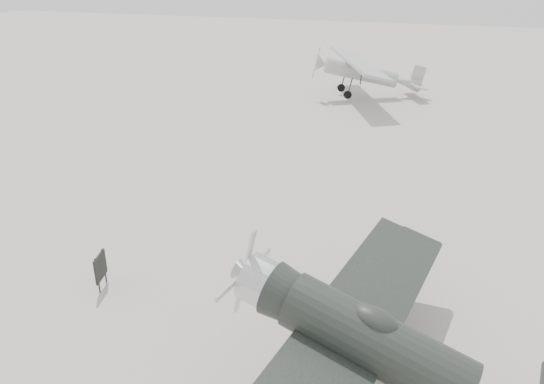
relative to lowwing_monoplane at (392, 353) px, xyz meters
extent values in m
plane|color=#A69E93|center=(-5.58, 4.64, -1.98)|extent=(160.00, 160.00, 0.00)
cylinder|color=black|center=(-0.37, 0.07, 0.07)|extent=(4.38, 2.05, 1.34)
cylinder|color=silver|center=(-3.25, 0.57, 0.07)|extent=(1.05, 1.32, 1.19)
cone|color=silver|center=(-3.81, 0.67, 0.07)|extent=(0.42, 0.59, 0.54)
cube|color=silver|center=(-3.75, 0.66, 0.07)|extent=(0.09, 0.18, 2.49)
ellipsoid|color=black|center=(-0.56, 0.10, 0.66)|extent=(1.15, 0.82, 0.44)
cube|color=black|center=(-1.03, 0.18, -0.27)|extent=(3.97, 11.66, 0.21)
cylinder|color=black|center=(-1.19, 1.52, -1.58)|extent=(0.67, 0.26, 0.65)
cylinder|color=#333333|center=(-1.19, 1.52, -0.94)|extent=(0.12, 0.12, 1.34)
cylinder|color=#ACAFB2|center=(-5.86, 30.92, -0.05)|extent=(5.61, 3.27, 1.18)
cone|color=#ACAFB2|center=(-2.40, 32.39, -0.05)|extent=(2.20, 1.75, 1.07)
cone|color=#ACAFB2|center=(-8.73, 29.70, -0.05)|extent=(1.03, 1.28, 1.12)
cube|color=#ACAFB2|center=(-9.12, 29.53, -0.05)|extent=(0.11, 0.16, 2.36)
cube|color=#ACAFB2|center=(-6.26, 30.75, 0.62)|extent=(6.50, 11.68, 0.19)
cube|color=#ACAFB2|center=(-1.90, 32.60, 0.01)|extent=(2.32, 3.74, 0.09)
cube|color=#ACAFB2|center=(-1.81, 32.64, 0.70)|extent=(0.92, 0.46, 1.40)
cylinder|color=black|center=(-6.19, 29.49, -1.68)|extent=(0.61, 0.37, 0.60)
cylinder|color=black|center=(-7.11, 31.67, -1.68)|extent=(0.61, 0.37, 0.60)
cylinder|color=#333333|center=(-6.19, 29.49, -1.07)|extent=(0.13, 0.13, 1.29)
cylinder|color=#333333|center=(-7.11, 31.67, -1.07)|extent=(0.13, 0.13, 1.29)
cylinder|color=black|center=(-1.71, 32.68, -0.37)|extent=(0.21, 0.14, 0.19)
cylinder|color=#333333|center=(-9.35, 2.36, -1.36)|extent=(0.07, 0.07, 1.25)
cylinder|color=#333333|center=(-9.48, 2.92, -1.36)|extent=(0.07, 0.07, 1.25)
cube|color=black|center=(-9.41, 2.64, -1.21)|extent=(0.26, 0.85, 0.86)
cube|color=beige|center=(-9.45, 2.63, -1.16)|extent=(0.17, 0.65, 0.17)
camera|label=1|loc=(0.37, -9.45, 7.82)|focal=35.00mm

